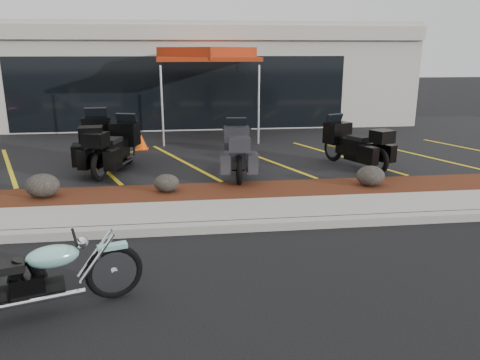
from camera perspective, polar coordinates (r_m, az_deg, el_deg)
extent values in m
plane|color=black|center=(7.25, -6.69, -9.04)|extent=(90.00, 90.00, 0.00)
cube|color=gray|center=(8.05, -6.78, -5.90)|extent=(24.00, 0.25, 0.15)
cube|color=gray|center=(8.71, -6.83, -4.22)|extent=(24.00, 1.20, 0.15)
cube|color=black|center=(9.85, -6.89, -1.85)|extent=(24.00, 1.20, 0.16)
cube|color=black|center=(15.09, -7.06, 4.24)|extent=(26.00, 9.60, 0.15)
cube|color=#A8A598|center=(21.12, -7.33, 12.71)|extent=(18.00, 8.00, 4.00)
cube|color=black|center=(17.19, -7.26, 10.41)|extent=(12.00, 0.06, 2.60)
cube|color=#A8A598|center=(17.10, -7.51, 17.43)|extent=(18.00, 0.30, 0.50)
ellipsoid|color=black|center=(10.13, -22.94, -0.62)|extent=(0.67, 0.56, 0.48)
ellipsoid|color=black|center=(9.81, -8.95, -0.36)|extent=(0.53, 0.44, 0.37)
ellipsoid|color=black|center=(10.51, 15.61, 0.50)|extent=(0.62, 0.52, 0.44)
cone|color=#F74E08|center=(14.25, -11.92, 4.57)|extent=(0.46, 0.46, 0.44)
cylinder|color=silver|center=(14.09, -7.56, 8.73)|extent=(0.06, 0.06, 2.43)
cylinder|color=silver|center=(15.17, 3.35, 9.32)|extent=(0.06, 0.06, 2.43)
cylinder|color=silver|center=(16.93, -10.40, 9.74)|extent=(0.06, 0.06, 2.43)
cylinder|color=silver|center=(17.84, -1.00, 10.27)|extent=(0.06, 0.06, 2.43)
cube|color=maroon|center=(15.86, -3.99, 14.54)|extent=(3.93, 3.93, 0.13)
cube|color=maroon|center=(15.85, -4.01, 15.19)|extent=(3.15, 3.15, 0.37)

